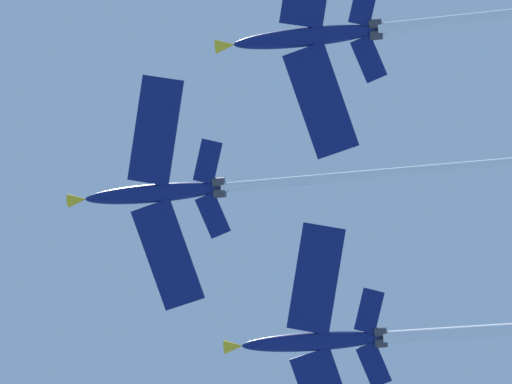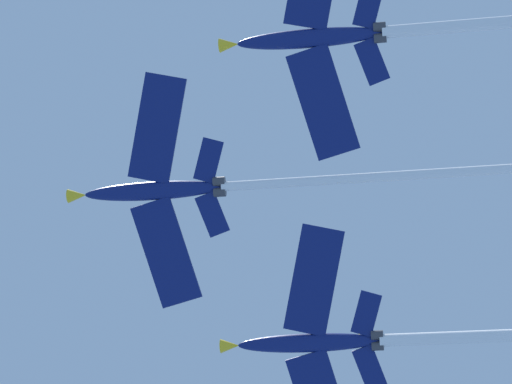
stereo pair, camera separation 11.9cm
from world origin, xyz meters
TOP-DOWN VIEW (x-y plane):
  - jet_lead at (17.00, 5.85)m, footprint 50.13×41.89m
  - jet_left_wing at (34.71, 4.70)m, footprint 41.51×35.29m
  - jet_right_wing at (18.69, 24.45)m, footprint 43.04×36.78m

SIDE VIEW (x-z plane):
  - jet_left_wing at x=34.71m, z-range 92.09..101.72m
  - jet_right_wing at x=18.69m, z-range 93.56..102.83m
  - jet_lead at x=17.00m, z-range 93.84..105.41m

